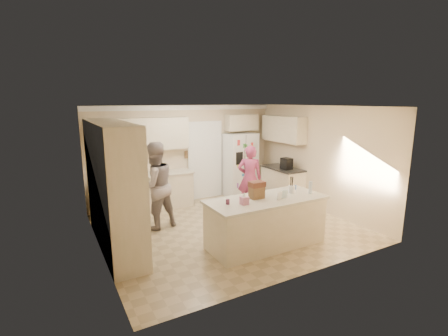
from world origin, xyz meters
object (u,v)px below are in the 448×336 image
teen_boy (155,186)px  island_base (266,223)px  tissue_box (244,201)px  dollhouse_body (257,192)px  refrigerator (239,164)px  teen_girl (250,178)px  utensil_crock (292,189)px  coffee_maker (287,164)px

teen_boy → island_base: bearing=116.8°
tissue_box → dollhouse_body: (0.40, 0.20, 0.04)m
refrigerator → island_base: 3.48m
refrigerator → teen_girl: refrigerator is taller
refrigerator → teen_girl: size_ratio=1.09×
island_base → dollhouse_body: (-0.15, 0.10, 0.60)m
utensil_crock → dollhouse_body: size_ratio=0.58×
utensil_crock → tissue_box: size_ratio=1.07×
teen_boy → teen_girl: 2.41m
island_base → teen_boy: 2.47m
tissue_box → teen_girl: 2.40m
coffee_maker → island_base: (-2.05, -1.90, -0.63)m
refrigerator → island_base: size_ratio=0.82×
coffee_maker → tissue_box: (-2.60, -2.00, -0.07)m
tissue_box → teen_boy: (-1.01, 1.95, -0.06)m
teen_boy → refrigerator: bearing=-168.9°
refrigerator → utensil_crock: size_ratio=12.00×
tissue_box → teen_girl: teen_girl is taller
coffee_maker → teen_boy: size_ratio=0.16×
refrigerator → coffee_maker: bearing=-65.0°
tissue_box → teen_boy: teen_boy is taller
utensil_crock → teen_girl: bearing=83.7°
island_base → tissue_box: tissue_box is taller
utensil_crock → teen_boy: size_ratio=0.08×
utensil_crock → dollhouse_body: 0.80m
utensil_crock → tissue_box: utensil_crock is taller
refrigerator → dollhouse_body: refrigerator is taller
tissue_box → island_base: bearing=10.3°
refrigerator → dollhouse_body: size_ratio=6.92×
coffee_maker → refrigerator: bearing=118.6°
utensil_crock → tissue_box: 1.21m
utensil_crock → teen_boy: (-2.21, 1.80, -0.06)m
refrigerator → utensil_crock: 3.21m
utensil_crock → dollhouse_body: bearing=176.4°
tissue_box → teen_girl: bearing=54.3°
coffee_maker → utensil_crock: bearing=-127.1°
refrigerator → teen_boy: (-2.91, -1.33, 0.04)m
tissue_box → teen_boy: bearing=117.4°
dollhouse_body → teen_boy: (-1.41, 1.75, -0.10)m
dollhouse_body → teen_boy: teen_boy is taller
utensil_crock → refrigerator: bearing=77.3°
island_base → dollhouse_body: dollhouse_body is taller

